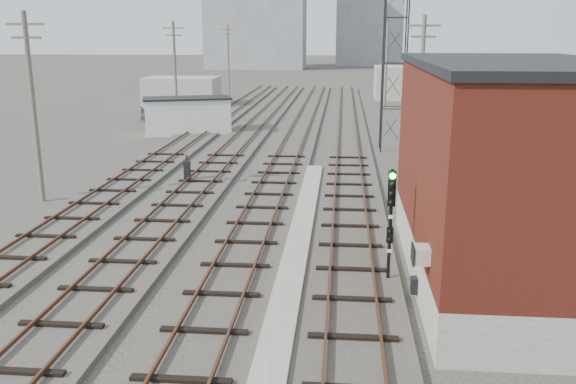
# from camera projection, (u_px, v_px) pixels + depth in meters

# --- Properties ---
(ground) EXTENTS (320.00, 320.00, 0.00)m
(ground) POSITION_uv_depth(u_px,v_px,m) (324.00, 107.00, 67.40)
(ground) COLOR #282621
(ground) RESTS_ON ground
(track_right) EXTENTS (3.20, 90.00, 0.39)m
(track_right) POSITION_uv_depth(u_px,v_px,m) (348.00, 139.00, 46.92)
(track_right) COLOR #332D28
(track_right) RESTS_ON ground
(track_mid_right) EXTENTS (3.20, 90.00, 0.39)m
(track_mid_right) POSITION_uv_depth(u_px,v_px,m) (296.00, 138.00, 47.27)
(track_mid_right) COLOR #332D28
(track_mid_right) RESTS_ON ground
(track_mid_left) EXTENTS (3.20, 90.00, 0.39)m
(track_mid_left) POSITION_uv_depth(u_px,v_px,m) (245.00, 137.00, 47.62)
(track_mid_left) COLOR #332D28
(track_mid_left) RESTS_ON ground
(track_left) EXTENTS (3.20, 90.00, 0.39)m
(track_left) POSITION_uv_depth(u_px,v_px,m) (195.00, 136.00, 47.97)
(track_left) COLOR #332D28
(track_left) RESTS_ON ground
(platform_curb) EXTENTS (0.90, 28.00, 0.26)m
(platform_curb) POSITION_uv_depth(u_px,v_px,m) (297.00, 248.00, 23.01)
(platform_curb) COLOR gray
(platform_curb) RESTS_ON ground
(brick_building) EXTENTS (6.54, 12.20, 7.22)m
(brick_building) POSITION_uv_depth(u_px,v_px,m) (510.00, 174.00, 19.58)
(brick_building) COLOR gray
(brick_building) RESTS_ON ground
(lattice_tower) EXTENTS (1.60, 1.60, 15.00)m
(lattice_tower) POSITION_uv_depth(u_px,v_px,m) (395.00, 41.00, 40.93)
(lattice_tower) COLOR black
(lattice_tower) RESTS_ON ground
(utility_pole_left_a) EXTENTS (1.80, 0.24, 9.00)m
(utility_pole_left_a) POSITION_uv_depth(u_px,v_px,m) (33.00, 103.00, 28.73)
(utility_pole_left_a) COLOR #595147
(utility_pole_left_a) RESTS_ON ground
(utility_pole_left_b) EXTENTS (1.80, 0.24, 9.00)m
(utility_pole_left_b) POSITION_uv_depth(u_px,v_px,m) (175.00, 71.00, 52.82)
(utility_pole_left_b) COLOR #595147
(utility_pole_left_b) RESTS_ON ground
(utility_pole_left_c) EXTENTS (1.80, 0.24, 9.00)m
(utility_pole_left_c) POSITION_uv_depth(u_px,v_px,m) (228.00, 59.00, 76.90)
(utility_pole_left_c) COLOR #595147
(utility_pole_left_c) RESTS_ON ground
(utility_pole_right_a) EXTENTS (1.80, 0.24, 9.00)m
(utility_pole_right_a) POSITION_uv_depth(u_px,v_px,m) (421.00, 91.00, 34.79)
(utility_pole_right_a) COLOR #595147
(utility_pole_right_a) RESTS_ON ground
(utility_pole_right_b) EXTENTS (1.80, 0.24, 9.00)m
(utility_pole_right_b) POSITION_uv_depth(u_px,v_px,m) (386.00, 64.00, 63.69)
(utility_pole_right_b) COLOR #595147
(utility_pole_right_b) RESTS_ON ground
(apartment_left) EXTENTS (22.00, 14.00, 30.00)m
(apartment_left) POSITION_uv_depth(u_px,v_px,m) (256.00, 1.00, 137.41)
(apartment_left) COLOR gray
(apartment_left) RESTS_ON ground
(apartment_right) EXTENTS (16.00, 12.00, 26.00)m
(apartment_right) POSITION_uv_depth(u_px,v_px,m) (369.00, 12.00, 150.11)
(apartment_right) COLOR gray
(apartment_right) RESTS_ON ground
(shed_left) EXTENTS (8.00, 5.00, 3.20)m
(shed_left) POSITION_uv_depth(u_px,v_px,m) (182.00, 92.00, 68.38)
(shed_left) COLOR gray
(shed_left) RESTS_ON ground
(shed_right) EXTENTS (6.00, 6.00, 4.00)m
(shed_right) POSITION_uv_depth(u_px,v_px,m) (399.00, 83.00, 75.74)
(shed_right) COLOR gray
(shed_right) RESTS_ON ground
(signal_mast) EXTENTS (0.40, 0.41, 3.86)m
(signal_mast) POSITION_uv_depth(u_px,v_px,m) (391.00, 219.00, 19.54)
(signal_mast) COLOR gray
(signal_mast) RESTS_ON ground
(switch_stand) EXTENTS (0.33, 0.33, 1.43)m
(switch_stand) POSITION_uv_depth(u_px,v_px,m) (187.00, 171.00, 33.46)
(switch_stand) COLOR black
(switch_stand) RESTS_ON ground
(site_trailer) EXTENTS (7.60, 5.05, 2.95)m
(site_trailer) POSITION_uv_depth(u_px,v_px,m) (188.00, 115.00, 49.67)
(site_trailer) COLOR white
(site_trailer) RESTS_ON ground
(car_red) EXTENTS (4.40, 2.18, 1.44)m
(car_red) POSITION_uv_depth(u_px,v_px,m) (204.00, 112.00, 57.65)
(car_red) COLOR #9B1C0E
(car_red) RESTS_ON ground
(car_silver) EXTENTS (4.68, 2.91, 1.46)m
(car_silver) POSITION_uv_depth(u_px,v_px,m) (179.00, 116.00, 54.83)
(car_silver) COLOR #A3A6AA
(car_silver) RESTS_ON ground
(car_grey) EXTENTS (4.84, 2.91, 1.31)m
(car_grey) POSITION_uv_depth(u_px,v_px,m) (165.00, 114.00, 57.21)
(car_grey) COLOR slate
(car_grey) RESTS_ON ground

